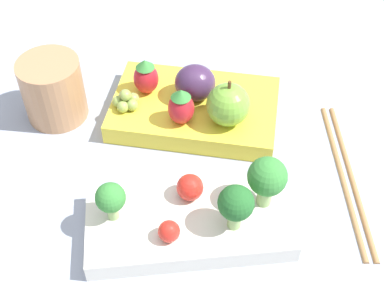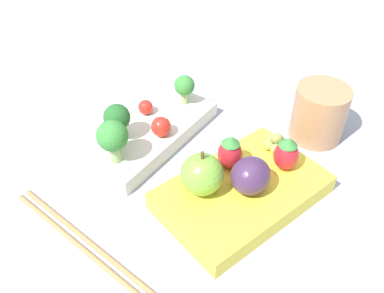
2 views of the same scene
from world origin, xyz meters
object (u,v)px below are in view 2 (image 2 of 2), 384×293
Objects in this scene: broccoli_floret_1 at (113,137)px; cherry_tomato_1 at (163,125)px; bento_box_fruit at (245,190)px; drinking_cup at (319,113)px; bento_box_savoury at (147,134)px; strawberry_1 at (286,154)px; strawberry_0 at (230,152)px; grape_cluster at (276,143)px; chopsticks_pair at (79,238)px; apple at (202,174)px; plum at (250,176)px; cherry_tomato_0 at (146,107)px; broccoli_floret_0 at (184,87)px; broccoli_floret_2 at (117,119)px.

broccoli_floret_1 is 0.08m from cherry_tomato_1.
drinking_cup is (0.16, 0.00, 0.03)m from bento_box_fruit.
bento_box_savoury is 0.19m from strawberry_1.
strawberry_0 is 0.60× the size of drinking_cup.
strawberry_1 reaches higher than grape_cluster.
bento_box_fruit is at bearing -27.84° from chopsticks_pair.
apple reaches higher than grape_cluster.
cherry_tomato_1 is 0.14m from plum.
chopsticks_pair is (-0.13, 0.06, -0.04)m from apple.
drinking_cup is at bearing -15.23° from chopsticks_pair.
plum is at bearing -109.16° from strawberry_0.
chopsticks_pair is (-0.18, -0.09, -0.03)m from cherry_tomato_0.
broccoli_floret_0 is 0.21× the size of chopsticks_pair.
drinking_cup reaches higher than cherry_tomato_1.
cherry_tomato_1 is at bearing 68.74° from apple.
cherry_tomato_1 is (-0.00, 0.13, 0.02)m from bento_box_fruit.
strawberry_1 reaches higher than bento_box_fruit.
grape_cluster is (0.01, -0.15, -0.02)m from broccoli_floret_0.
strawberry_0 reaches higher than broccoli_floret_0.
apple is 1.26× the size of strawberry_0.
broccoli_floret_1 is at bearing 139.10° from grape_cluster.
strawberry_1 is at bearing -17.82° from bento_box_fruit.
cherry_tomato_0 is (0.06, 0.02, -0.02)m from broccoli_floret_2.
grape_cluster is (0.08, 0.02, -0.01)m from plum.
plum is (-0.00, -0.01, 0.03)m from bento_box_fruit.
plum is 0.16m from drinking_cup.
drinking_cup is (0.09, -0.16, -0.01)m from broccoli_floret_0.
chopsticks_pair is at bearing -152.70° from cherry_tomato_0.
broccoli_floret_1 reaches higher than cherry_tomato_0.
broccoli_floret_2 reaches higher than plum.
broccoli_floret_0 is 0.93× the size of plum.
bento_box_fruit is 3.95× the size of broccoli_floret_2.
broccoli_floret_1 is at bearing 149.24° from drinking_cup.
strawberry_1 is at bearing -78.83° from cherry_tomato_0.
bento_box_fruit is 4.65× the size of broccoli_floret_0.
cherry_tomato_0 is 0.05m from cherry_tomato_1.
broccoli_floret_0 is 0.11m from broccoli_floret_2.
strawberry_0 is (0.09, -0.11, -0.01)m from broccoli_floret_1.
bento_box_fruit is at bearing -112.38° from broccoli_floret_0.
bento_box_fruit is 0.14m from cherry_tomato_1.
drinking_cup is (0.11, 0.02, -0.01)m from strawberry_1.
strawberry_1 is at bearing -126.98° from grape_cluster.
apple is 0.05m from plum.
cherry_tomato_1 is 0.47× the size of apple.
strawberry_1 is 0.11m from drinking_cup.
strawberry_0 is at bearing -67.47° from broccoli_floret_2.
strawberry_0 is 0.96× the size of plum.
cherry_tomato_1 is at bearing 95.58° from strawberry_0.
chopsticks_pair is at bearing -165.10° from cherry_tomato_1.
bento_box_fruit is at bearing -89.57° from cherry_tomato_1.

